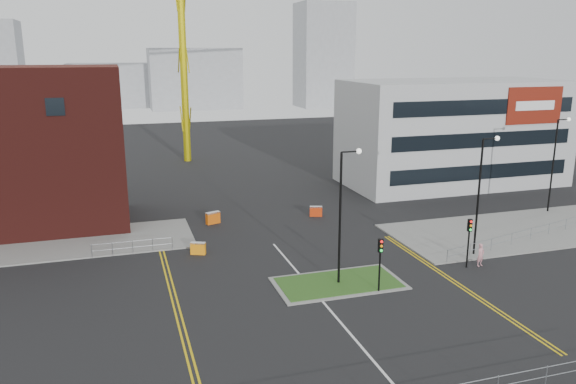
% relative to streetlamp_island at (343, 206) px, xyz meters
% --- Properties ---
extents(ground, '(200.00, 200.00, 0.00)m').
position_rel_streetlamp_island_xyz_m(ground, '(-2.22, -8.00, -5.41)').
color(ground, black).
rests_on(ground, ground).
extents(pavement_left, '(28.00, 8.00, 0.12)m').
position_rel_streetlamp_island_xyz_m(pavement_left, '(-22.22, 14.00, -5.35)').
color(pavement_left, slate).
rests_on(pavement_left, ground).
extents(pavement_right, '(24.00, 10.00, 0.12)m').
position_rel_streetlamp_island_xyz_m(pavement_right, '(19.78, 6.00, -5.35)').
color(pavement_right, slate).
rests_on(pavement_right, ground).
extents(island_kerb, '(8.60, 4.60, 0.08)m').
position_rel_streetlamp_island_xyz_m(island_kerb, '(-0.22, 0.00, -5.37)').
color(island_kerb, slate).
rests_on(island_kerb, ground).
extents(grass_island, '(8.00, 4.00, 0.12)m').
position_rel_streetlamp_island_xyz_m(grass_island, '(-0.22, 0.00, -5.35)').
color(grass_island, '#2C531B').
rests_on(grass_island, ground).
extents(office_block, '(25.00, 12.20, 12.00)m').
position_rel_streetlamp_island_xyz_m(office_block, '(23.79, 23.97, 0.59)').
color(office_block, '#ABADB0').
rests_on(office_block, ground).
extents(streetlamp_island, '(1.46, 0.36, 9.18)m').
position_rel_streetlamp_island_xyz_m(streetlamp_island, '(0.00, 0.00, 0.00)').
color(streetlamp_island, black).
rests_on(streetlamp_island, ground).
extents(streetlamp_right_near, '(1.46, 0.36, 9.18)m').
position_rel_streetlamp_island_xyz_m(streetlamp_right_near, '(12.00, 2.00, 0.00)').
color(streetlamp_right_near, black).
rests_on(streetlamp_right_near, ground).
extents(streetlamp_right_far, '(1.46, 0.36, 9.18)m').
position_rel_streetlamp_island_xyz_m(streetlamp_right_far, '(26.00, 10.00, 0.00)').
color(streetlamp_right_far, black).
rests_on(streetlamp_right_far, ground).
extents(traffic_light_island, '(0.28, 0.33, 3.65)m').
position_rel_streetlamp_island_xyz_m(traffic_light_island, '(1.78, -2.02, -2.85)').
color(traffic_light_island, black).
rests_on(traffic_light_island, ground).
extents(traffic_light_right, '(0.28, 0.33, 3.65)m').
position_rel_streetlamp_island_xyz_m(traffic_light_right, '(9.78, -0.02, -2.85)').
color(traffic_light_right, black).
rests_on(traffic_light_right, ground).
extents(railing_left, '(6.05, 0.05, 1.10)m').
position_rel_streetlamp_island_xyz_m(railing_left, '(-13.22, 10.00, -4.67)').
color(railing_left, gray).
rests_on(railing_left, ground).
extents(railing_right, '(19.05, 5.05, 1.10)m').
position_rel_streetlamp_island_xyz_m(railing_right, '(18.28, 3.50, -4.63)').
color(railing_right, gray).
rests_on(railing_right, ground).
extents(centre_line, '(0.15, 30.00, 0.01)m').
position_rel_streetlamp_island_xyz_m(centre_line, '(-2.22, -6.00, -5.41)').
color(centre_line, silver).
rests_on(centre_line, ground).
extents(yellow_left_a, '(0.12, 24.00, 0.01)m').
position_rel_streetlamp_island_xyz_m(yellow_left_a, '(-11.22, 2.00, -5.41)').
color(yellow_left_a, gold).
rests_on(yellow_left_a, ground).
extents(yellow_left_b, '(0.12, 24.00, 0.01)m').
position_rel_streetlamp_island_xyz_m(yellow_left_b, '(-10.92, 2.00, -5.41)').
color(yellow_left_b, gold).
rests_on(yellow_left_b, ground).
extents(yellow_right_a, '(0.12, 20.00, 0.01)m').
position_rel_streetlamp_island_xyz_m(yellow_right_a, '(7.28, -2.00, -5.41)').
color(yellow_right_a, gold).
rests_on(yellow_right_a, ground).
extents(yellow_right_b, '(0.12, 20.00, 0.01)m').
position_rel_streetlamp_island_xyz_m(yellow_right_b, '(7.58, -2.00, -5.41)').
color(yellow_right_b, gold).
rests_on(yellow_right_b, ground).
extents(skyline_b, '(24.00, 12.00, 16.00)m').
position_rel_streetlamp_island_xyz_m(skyline_b, '(7.78, 122.00, 2.59)').
color(skyline_b, gray).
rests_on(skyline_b, ground).
extents(skyline_c, '(14.00, 12.00, 28.00)m').
position_rel_streetlamp_island_xyz_m(skyline_c, '(42.78, 117.00, 8.59)').
color(skyline_c, gray).
rests_on(skyline_c, ground).
extents(skyline_d, '(30.00, 12.00, 12.00)m').
position_rel_streetlamp_island_xyz_m(skyline_d, '(-10.22, 132.00, 0.59)').
color(skyline_d, gray).
rests_on(skyline_d, ground).
extents(pedestrian, '(0.71, 0.56, 1.70)m').
position_rel_streetlamp_island_xyz_m(pedestrian, '(10.89, -0.03, -4.56)').
color(pedestrian, pink).
rests_on(pedestrian, ground).
extents(barrier_left, '(1.20, 0.79, 0.96)m').
position_rel_streetlamp_island_xyz_m(barrier_left, '(-8.41, 8.48, -4.89)').
color(barrier_left, orange).
rests_on(barrier_left, ground).
extents(barrier_mid, '(1.37, 0.84, 1.09)m').
position_rel_streetlamp_island_xyz_m(barrier_mid, '(-5.95, 16.00, -4.82)').
color(barrier_mid, '#D5560B').
rests_on(barrier_mid, ground).
extents(barrier_right, '(1.22, 0.73, 0.98)m').
position_rel_streetlamp_island_xyz_m(barrier_right, '(3.78, 15.43, -4.88)').
color(barrier_right, red).
rests_on(barrier_right, ground).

